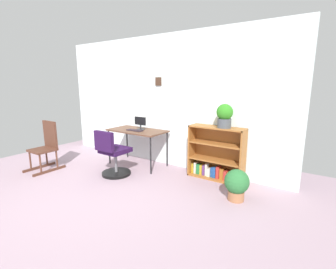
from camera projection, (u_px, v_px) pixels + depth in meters
The scene contains 10 objects.
ground_plane at pixel (74, 201), 3.46m from camera, with size 6.24×6.24×0.00m, color #A48998.
wall_back at pixel (162, 101), 4.94m from camera, with size 5.20×0.12×2.56m.
desk at pixel (137, 132), 4.88m from camera, with size 1.17×0.61×0.73m.
monitor at pixel (140, 123), 4.86m from camera, with size 0.27×0.16×0.26m.
keyboard at pixel (135, 130), 4.76m from camera, with size 0.34×0.12×0.02m, color #2A1F26.
office_chair at pixel (113, 156), 4.35m from camera, with size 0.52×0.55×0.84m.
rocking_chair at pixel (46, 146), 4.67m from camera, with size 0.42×0.64×0.93m.
bookshelf_low at pixel (216, 156), 4.25m from camera, with size 0.96×0.30×0.92m.
potted_plant_on_shelf at pixel (225, 115), 3.97m from camera, with size 0.27×0.27×0.39m.
potted_plant_floor at pixel (237, 184), 3.45m from camera, with size 0.35×0.35×0.46m.
Camera 1 is at (2.90, -1.89, 1.64)m, focal length 26.10 mm.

